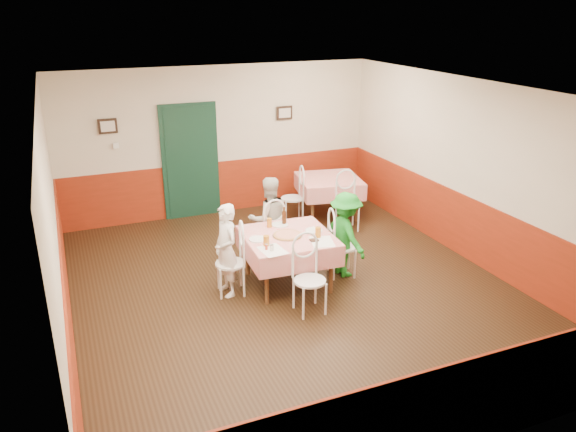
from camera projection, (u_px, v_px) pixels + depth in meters
name	position (u px, v px, depth m)	size (l,w,h in m)	color
floor	(292.00, 288.00, 8.07)	(7.00, 7.00, 0.00)	black
ceiling	(292.00, 91.00, 7.08)	(7.00, 7.00, 0.00)	white
back_wall	(220.00, 141.00, 10.60)	(6.00, 0.10, 2.80)	beige
front_wall	(460.00, 323.00, 4.55)	(6.00, 0.10, 2.80)	beige
left_wall	(54.00, 227.00, 6.50)	(0.10, 7.00, 2.80)	beige
right_wall	(471.00, 172.00, 8.65)	(0.10, 7.00, 2.80)	beige
wainscot_back	(222.00, 187.00, 10.90)	(6.00, 0.03, 1.00)	maroon
wainscot_front	(448.00, 411.00, 4.89)	(6.00, 0.03, 1.00)	maroon
wainscot_left	(66.00, 296.00, 6.82)	(0.03, 7.00, 1.00)	maroon
wainscot_right	(464.00, 226.00, 8.97)	(0.03, 7.00, 1.00)	maroon
door	(190.00, 163.00, 10.46)	(0.96, 0.06, 2.10)	black
picture_left	(108.00, 126.00, 9.68)	(0.32, 0.03, 0.26)	black
picture_right	(284.00, 113.00, 10.86)	(0.32, 0.03, 0.26)	black
thermostat	(116.00, 145.00, 9.84)	(0.10, 0.03, 0.10)	white
main_table	(288.00, 260.00, 8.07)	(1.22, 1.22, 0.77)	red
second_table	(329.00, 197.00, 10.69)	(1.12, 1.12, 0.77)	red
chair_left	(230.00, 264.00, 7.78)	(0.42, 0.42, 0.90)	white
chair_right	(342.00, 247.00, 8.31)	(0.42, 0.42, 0.90)	white
chair_far	(270.00, 234.00, 8.79)	(0.42, 0.42, 0.90)	white
chair_near	(310.00, 281.00, 7.30)	(0.42, 0.42, 0.90)	white
chair_second_a	(293.00, 198.00, 10.40)	(0.42, 0.42, 0.90)	white
chair_second_b	(348.00, 206.00, 10.02)	(0.42, 0.42, 0.90)	white
pizza	(287.00, 235.00, 7.90)	(0.40, 0.40, 0.03)	#B74723
plate_left	(258.00, 239.00, 7.78)	(0.25, 0.25, 0.01)	white
plate_right	(314.00, 230.00, 8.08)	(0.25, 0.25, 0.01)	white
plate_far	(280.00, 225.00, 8.29)	(0.25, 0.25, 0.01)	white
glass_a	(266.00, 241.00, 7.56)	(0.08, 0.08, 0.15)	#BF7219
glass_b	(318.00, 232.00, 7.84)	(0.08, 0.08, 0.15)	#BF7219
glass_c	(269.00, 223.00, 8.20)	(0.07, 0.07, 0.14)	#BF7219
beer_bottle	(284.00, 217.00, 8.29)	(0.07, 0.07, 0.24)	#381C0A
shaker_a	(271.00, 248.00, 7.41)	(0.04, 0.04, 0.09)	silver
shaker_b	(272.00, 247.00, 7.42)	(0.04, 0.04, 0.09)	silver
shaker_c	(266.00, 247.00, 7.45)	(0.04, 0.04, 0.09)	#B23319
menu_left	(272.00, 250.00, 7.44)	(0.30, 0.40, 0.00)	white
menu_right	(322.00, 242.00, 7.72)	(0.30, 0.40, 0.00)	white
wallet	(314.00, 240.00, 7.74)	(0.11, 0.09, 0.02)	black
diner_left	(226.00, 250.00, 7.69)	(0.48, 0.32, 1.32)	gray
diner_far	(269.00, 219.00, 8.76)	(0.66, 0.52, 1.36)	gray
diner_right	(346.00, 235.00, 8.26)	(0.83, 0.48, 1.29)	gray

